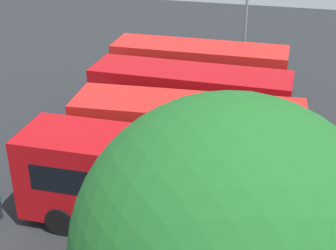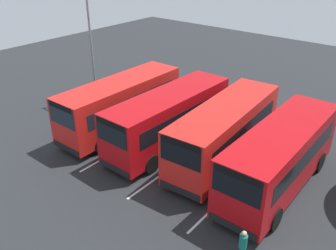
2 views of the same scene
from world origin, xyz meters
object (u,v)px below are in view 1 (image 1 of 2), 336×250
Objects in this scene: bus_center_left at (189,101)px; bus_center_right at (187,137)px; bus_far_left at (198,73)px; street_lamp at (246,2)px; bus_far_right at (149,181)px.

bus_center_right is (-0.68, 3.51, 0.00)m from bus_center_left.
bus_far_left is 5.69m from street_lamp.
bus_far_left is at bearing -84.00° from bus_center_left.
bus_center_right is (-1.03, 7.31, 0.00)m from bus_far_left.
street_lamp reaches higher than bus_far_right.
street_lamp is (-1.32, -15.37, 2.92)m from bus_far_right.
street_lamp is (-0.79, -11.83, 2.92)m from bus_center_right.
bus_center_right is at bearing -98.92° from bus_far_right.
bus_far_right is (-0.51, 10.84, 0.00)m from bus_far_left.
street_lamp is at bearing -99.31° from bus_center_left.
bus_center_left is 7.05m from bus_far_right.
bus_far_right is at bearing 77.51° from bus_center_right.
bus_far_left and bus_center_right have the same top height.
bus_far_left is 10.85m from bus_far_right.
bus_center_right is at bearing 2.26° from street_lamp.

